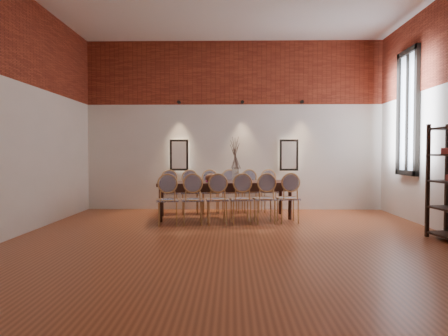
{
  "coord_description": "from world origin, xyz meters",
  "views": [
    {
      "loc": [
        -0.06,
        -6.02,
        1.32
      ],
      "look_at": [
        -0.2,
        1.82,
        1.05
      ],
      "focal_mm": 32.0,
      "sensor_mm": 36.0,
      "label": 1
    }
  ],
  "objects_px": {
    "chair_near_a": "(168,200)",
    "chair_far_a": "(169,193)",
    "chair_near_d": "(241,199)",
    "chair_near_f": "(288,198)",
    "chair_far_c": "(210,192)",
    "chair_far_d": "(231,192)",
    "chair_far_e": "(251,192)",
    "chair_near_e": "(264,199)",
    "vase": "(235,174)",
    "chair_far_b": "(190,192)",
    "chair_near_b": "(193,200)",
    "chair_near_c": "(217,199)",
    "dining_table": "(224,200)",
    "bowl": "(211,178)",
    "book": "(212,181)",
    "chair_far_f": "(270,191)"
  },
  "relations": [
    {
      "from": "chair_far_c",
      "to": "bowl",
      "type": "distance_m",
      "value": 0.86
    },
    {
      "from": "book",
      "to": "vase",
      "type": "bearing_deg",
      "value": 4.58
    },
    {
      "from": "chair_near_d",
      "to": "chair_far_d",
      "type": "relative_size",
      "value": 1.0
    },
    {
      "from": "chair_near_d",
      "to": "chair_far_f",
      "type": "relative_size",
      "value": 1.0
    },
    {
      "from": "chair_near_d",
      "to": "chair_far_b",
      "type": "distance_m",
      "value": 1.71
    },
    {
      "from": "chair_near_e",
      "to": "vase",
      "type": "bearing_deg",
      "value": 122.41
    },
    {
      "from": "chair_far_c",
      "to": "chair_far_d",
      "type": "bearing_deg",
      "value": -180.0
    },
    {
      "from": "chair_near_b",
      "to": "chair_near_c",
      "type": "xyz_separation_m",
      "value": [
        0.45,
        0.06,
        0.0
      ]
    },
    {
      "from": "chair_near_e",
      "to": "chair_far_b",
      "type": "height_order",
      "value": "same"
    },
    {
      "from": "chair_near_e",
      "to": "chair_far_a",
      "type": "relative_size",
      "value": 1.0
    },
    {
      "from": "chair_far_b",
      "to": "chair_far_c",
      "type": "relative_size",
      "value": 1.0
    },
    {
      "from": "chair_near_f",
      "to": "book",
      "type": "height_order",
      "value": "chair_near_f"
    },
    {
      "from": "chair_near_d",
      "to": "chair_near_f",
      "type": "height_order",
      "value": "same"
    },
    {
      "from": "chair_far_e",
      "to": "vase",
      "type": "distance_m",
      "value": 0.96
    },
    {
      "from": "chair_near_c",
      "to": "chair_far_f",
      "type": "xyz_separation_m",
      "value": [
        1.17,
        1.62,
        0.0
      ]
    },
    {
      "from": "chair_far_b",
      "to": "chair_far_d",
      "type": "bearing_deg",
      "value": -180.0
    },
    {
      "from": "chair_near_b",
      "to": "chair_far_f",
      "type": "height_order",
      "value": "same"
    },
    {
      "from": "chair_far_c",
      "to": "chair_far_e",
      "type": "relative_size",
      "value": 1.0
    },
    {
      "from": "chair_near_d",
      "to": "chair_far_b",
      "type": "bearing_deg",
      "value": 122.41
    },
    {
      "from": "chair_near_f",
      "to": "chair_far_a",
      "type": "relative_size",
      "value": 1.0
    },
    {
      "from": "chair_near_a",
      "to": "chair_near_f",
      "type": "xyz_separation_m",
      "value": [
        2.27,
        0.31,
        0.0
      ]
    },
    {
      "from": "chair_far_f",
      "to": "book",
      "type": "xyz_separation_m",
      "value": [
        -1.29,
        -0.88,
        0.3
      ]
    },
    {
      "from": "vase",
      "to": "chair_near_c",
      "type": "bearing_deg",
      "value": -114.58
    },
    {
      "from": "chair_near_e",
      "to": "chair_far_b",
      "type": "bearing_deg",
      "value": 133.59
    },
    {
      "from": "chair_near_a",
      "to": "chair_far_a",
      "type": "bearing_deg",
      "value": 90.0
    },
    {
      "from": "dining_table",
      "to": "vase",
      "type": "height_order",
      "value": "vase"
    },
    {
      "from": "chair_far_e",
      "to": "bowl",
      "type": "height_order",
      "value": "chair_far_e"
    },
    {
      "from": "chair_far_d",
      "to": "vase",
      "type": "relative_size",
      "value": 3.13
    },
    {
      "from": "chair_far_b",
      "to": "chair_near_a",
      "type": "bearing_deg",
      "value": 72.39
    },
    {
      "from": "chair_near_c",
      "to": "book",
      "type": "height_order",
      "value": "chair_near_c"
    },
    {
      "from": "dining_table",
      "to": "chair_near_b",
      "type": "relative_size",
      "value": 2.92
    },
    {
      "from": "chair_near_e",
      "to": "chair_far_c",
      "type": "bearing_deg",
      "value": 122.41
    },
    {
      "from": "chair_near_b",
      "to": "chair_near_d",
      "type": "relative_size",
      "value": 1.0
    },
    {
      "from": "vase",
      "to": "chair_near_a",
      "type": "bearing_deg",
      "value": -144.47
    },
    {
      "from": "chair_far_a",
      "to": "book",
      "type": "xyz_separation_m",
      "value": [
        0.98,
        -0.57,
        0.3
      ]
    },
    {
      "from": "dining_table",
      "to": "chair_near_c",
      "type": "height_order",
      "value": "chair_near_c"
    },
    {
      "from": "chair_far_e",
      "to": "chair_near_f",
      "type": "bearing_deg",
      "value": 107.61
    },
    {
      "from": "chair_far_a",
      "to": "chair_far_d",
      "type": "xyz_separation_m",
      "value": [
        1.36,
        0.19,
        0.0
      ]
    },
    {
      "from": "chair_far_a",
      "to": "chair_far_b",
      "type": "bearing_deg",
      "value": -180.0
    },
    {
      "from": "chair_near_c",
      "to": "chair_far_b",
      "type": "xyz_separation_m",
      "value": [
        -0.65,
        1.37,
        0.0
      ]
    },
    {
      "from": "chair_near_d",
      "to": "book",
      "type": "xyz_separation_m",
      "value": [
        -0.58,
        0.68,
        0.3
      ]
    },
    {
      "from": "chair_near_f",
      "to": "chair_near_b",
      "type": "bearing_deg",
      "value": 180.0
    },
    {
      "from": "chair_near_e",
      "to": "chair_near_f",
      "type": "distance_m",
      "value": 0.46
    },
    {
      "from": "chair_far_a",
      "to": "vase",
      "type": "distance_m",
      "value": 1.61
    },
    {
      "from": "chair_far_f",
      "to": "chair_far_e",
      "type": "bearing_deg",
      "value": -0.0
    },
    {
      "from": "chair_far_a",
      "to": "chair_near_a",
      "type": "bearing_deg",
      "value": 90.0
    },
    {
      "from": "chair_far_b",
      "to": "book",
      "type": "distance_m",
      "value": 0.87
    },
    {
      "from": "chair_near_a",
      "to": "chair_far_b",
      "type": "height_order",
      "value": "same"
    },
    {
      "from": "chair_far_d",
      "to": "chair_far_b",
      "type": "bearing_deg",
      "value": 0.0
    },
    {
      "from": "vase",
      "to": "chair_near_e",
      "type": "bearing_deg",
      "value": -49.77
    }
  ]
}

